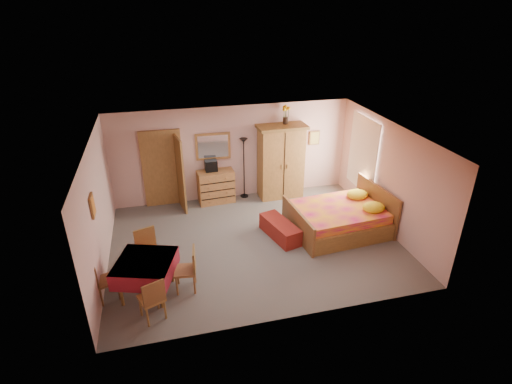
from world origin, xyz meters
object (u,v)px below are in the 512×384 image
object	(u,v)px
chair_south	(151,298)
chest_of_drawers	(216,187)
bench	(280,229)
chair_east	(185,270)
bed	(338,212)
chair_west	(106,280)
dining_table	(147,277)
floor_lamp	(244,168)
chair_north	(150,253)
stereo	(211,166)
wall_mirror	(213,146)
wardrobe	(281,162)
sunflower_vase	(286,115)

from	to	relation	value
chair_south	chest_of_drawers	bearing A→B (deg)	44.71
bench	chair_east	world-z (taller)	chair_east
bed	chair_west	distance (m)	5.34
dining_table	chair_east	size ratio (longest dim) A/B	1.14
bed	bench	bearing A→B (deg)	173.34
floor_lamp	chair_north	size ratio (longest dim) A/B	1.81
floor_lamp	chair_west	world-z (taller)	floor_lamp
stereo	chair_west	world-z (taller)	stereo
wall_mirror	wardrobe	distance (m)	1.91
dining_table	chest_of_drawers	bearing A→B (deg)	61.60
floor_lamp	wardrobe	bearing A→B (deg)	-10.10
dining_table	chair_south	distance (m)	0.70
wall_mirror	bed	distance (m)	3.71
floor_lamp	chair_south	distance (m)	5.02
dining_table	chair_south	world-z (taller)	chair_south
bed	chair_north	world-z (taller)	bed
chest_of_drawers	bench	size ratio (longest dim) A/B	0.80
chest_of_drawers	sunflower_vase	world-z (taller)	sunflower_vase
wall_mirror	chest_of_drawers	bearing A→B (deg)	-87.37
chair_south	chair_east	distance (m)	0.90
chair_north	stereo	bearing A→B (deg)	-139.87
chest_of_drawers	stereo	bearing A→B (deg)	148.57
chair_east	chair_west	bearing A→B (deg)	93.85
stereo	dining_table	xyz separation A→B (m)	(-1.77, -3.51, -0.69)
chair_south	chair_west	bearing A→B (deg)	116.41
floor_lamp	chair_east	world-z (taller)	floor_lamp
wardrobe	chair_east	distance (m)	4.60
dining_table	chair_west	size ratio (longest dim) A/B	1.20
wardrobe	chest_of_drawers	bearing A→B (deg)	176.20
floor_lamp	chest_of_drawers	bearing A→B (deg)	-171.80
bed	chest_of_drawers	bearing A→B (deg)	134.87
stereo	floor_lamp	size ratio (longest dim) A/B	0.19
wall_mirror	chair_west	xyz separation A→B (m)	(-2.60, -3.64, -1.12)
chest_of_drawers	bench	xyz separation A→B (m)	(1.17, -2.17, -0.26)
floor_lamp	chair_south	size ratio (longest dim) A/B	1.97
chair_east	stereo	bearing A→B (deg)	-9.25
wardrobe	dining_table	distance (m)	5.06
chest_of_drawers	chair_east	world-z (taller)	chest_of_drawers
dining_table	chair_west	distance (m)	0.73
chair_north	chest_of_drawers	bearing A→B (deg)	-141.80
bench	chair_north	world-z (taller)	chair_north
wall_mirror	floor_lamp	distance (m)	1.07
stereo	wall_mirror	bearing A→B (deg)	57.65
chest_of_drawers	chair_north	xyz separation A→B (m)	(-1.80, -2.81, 0.02)
wardrobe	stereo	bearing A→B (deg)	174.74
chair_east	bench	bearing A→B (deg)	-52.64
chest_of_drawers	chair_north	bearing A→B (deg)	-126.45
chair_west	chair_east	size ratio (longest dim) A/B	0.95
bed	bench	distance (m)	1.47
stereo	chair_west	bearing A→B (deg)	-125.65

